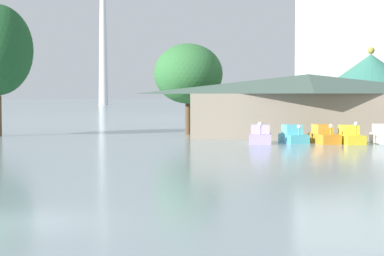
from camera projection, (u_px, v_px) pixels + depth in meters
The scene contains 9 objects.
ground_plane at pixel (18, 222), 17.81m from camera, with size 2000.00×2000.00×0.00m, color gray.
pedal_boat_lavender at pixel (260, 136), 48.00m from camera, with size 1.75×2.89×1.67m.
pedal_boat_cyan at pixel (293, 136), 48.75m from camera, with size 2.23×2.96×1.43m.
pedal_boat_orange at pixel (324, 136), 48.09m from camera, with size 2.22×3.28×1.52m.
pedal_boat_yellow at pixel (350, 136), 47.62m from camera, with size 1.93×2.99×1.70m.
pedal_boat_white at pixel (382, 136), 48.15m from camera, with size 1.55×2.32×1.76m.
boathouse at pixel (308, 104), 54.56m from camera, with size 21.35×6.85×5.45m.
green_roof_pavilion at pixel (371, 87), 64.14m from camera, with size 10.66×10.66×8.50m.
shoreline_tree_mid at pixel (188, 74), 59.23m from camera, with size 6.39×6.39×8.45m.
Camera 1 is at (6.13, -17.26, 3.50)m, focal length 59.72 mm.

